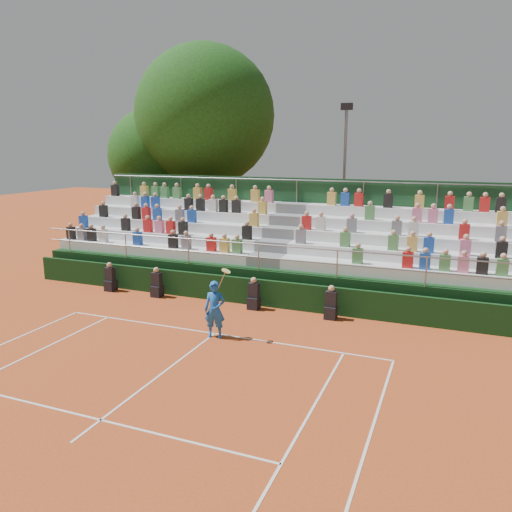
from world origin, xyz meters
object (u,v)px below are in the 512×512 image
at_px(tree_west, 156,156).
at_px(tree_east, 205,116).
at_px(floodlight_mast, 345,168).
at_px(tennis_player, 215,310).

relative_size(tree_west, tree_east, 0.71).
xyz_separation_m(tree_east, floodlight_mast, (7.76, 0.98, -2.77)).
xyz_separation_m(tennis_player, tree_east, (-6.82, 12.69, 6.54)).
height_order(tennis_player, floodlight_mast, floodlight_mast).
bearing_deg(tree_west, floodlight_mast, 5.83).
xyz_separation_m(tennis_player, tree_west, (-10.03, 12.55, 4.35)).
relative_size(tree_west, floodlight_mast, 1.01).
bearing_deg(floodlight_mast, tree_west, -174.17).
bearing_deg(floodlight_mast, tennis_player, -93.94).
relative_size(tennis_player, floodlight_mast, 0.28).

